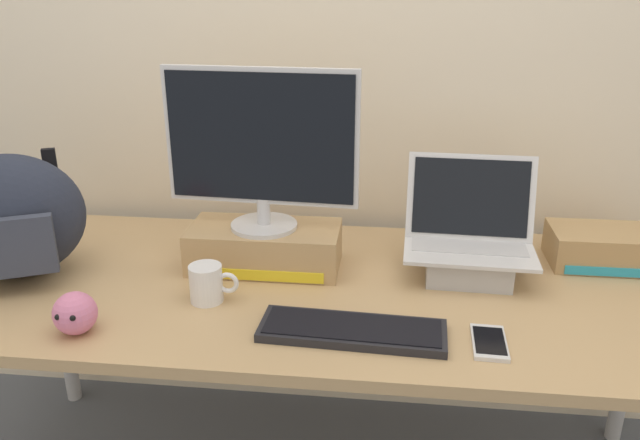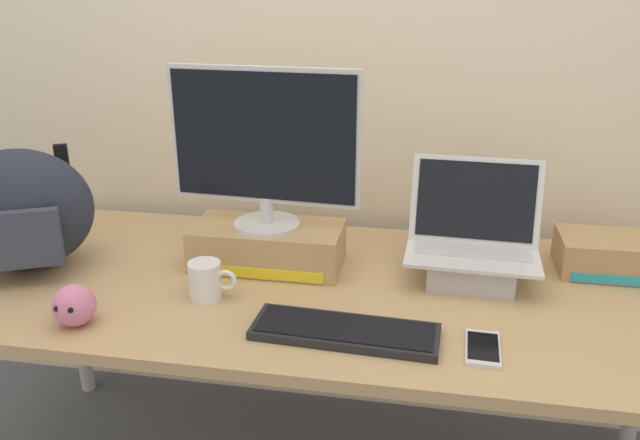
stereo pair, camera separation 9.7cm
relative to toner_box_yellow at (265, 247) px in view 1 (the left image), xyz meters
name	(u,v)px [view 1 (the left image)]	position (x,y,z in m)	size (l,w,h in m)	color
back_wall	(339,36)	(0.16, 0.43, 0.53)	(7.00, 0.10, 2.60)	beige
desk	(320,302)	(0.16, -0.09, -0.11)	(2.05, 0.84, 0.71)	tan
toner_box_yellow	(265,247)	(0.00, 0.00, 0.00)	(0.41, 0.20, 0.12)	tan
desktop_monitor	(261,147)	(0.00, 0.00, 0.28)	(0.52, 0.18, 0.43)	silver
open_laptop	(468,251)	(0.56, 0.02, 0.01)	(0.35, 0.25, 0.31)	#ADADB2
external_keyboard	(352,330)	(0.27, -0.33, -0.05)	(0.43, 0.16, 0.02)	black
messenger_backpack	(10,218)	(-0.65, -0.13, 0.11)	(0.44, 0.37, 0.34)	#232838
coffee_mug	(207,283)	(-0.10, -0.22, -0.01)	(0.12, 0.08, 0.10)	silver
cell_phone	(489,342)	(0.57, -0.34, -0.05)	(0.08, 0.14, 0.01)	silver
plush_toy	(75,313)	(-0.36, -0.40, -0.01)	(0.10, 0.10, 0.10)	#CC7099
toner_box_cyan	(608,248)	(0.95, 0.12, -0.01)	(0.32, 0.18, 0.10)	#A88456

